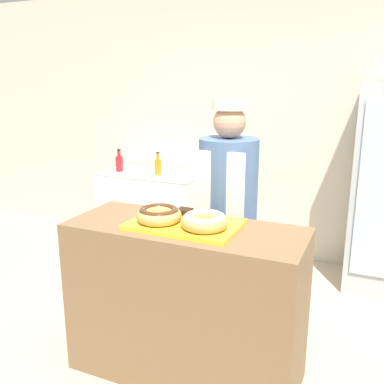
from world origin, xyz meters
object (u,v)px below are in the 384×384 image
object	(u,v)px
donut_chocolate_glaze	(159,214)
brownie_back_left	(184,211)
donut_light_glaze	(205,220)
bottle_orange	(158,166)
brownie_back_right	(206,214)
baker_person	(227,216)
bottle_red	(119,163)
chest_freezer	(153,210)
serving_tray	(185,224)

from	to	relation	value
donut_chocolate_glaze	brownie_back_left	xyz separation A→B (m)	(0.07, 0.19, -0.03)
donut_light_glaze	bottle_orange	world-z (taller)	bottle_orange
donut_light_glaze	brownie_back_left	size ratio (longest dim) A/B	3.12
brownie_back_right	baker_person	distance (m)	0.45
bottle_orange	bottle_red	bearing A→B (deg)	179.89
chest_freezer	bottle_orange	distance (m)	0.53
donut_chocolate_glaze	brownie_back_left	world-z (taller)	donut_chocolate_glaze
brownie_back_right	baker_person	world-z (taller)	baker_person
donut_chocolate_glaze	bottle_orange	world-z (taller)	bottle_orange
donut_chocolate_glaze	baker_person	xyz separation A→B (m)	(0.20, 0.62, -0.17)
brownie_back_left	brownie_back_right	distance (m)	0.14
brownie_back_left	brownie_back_right	bearing A→B (deg)	0.00
brownie_back_left	bottle_red	distance (m)	2.13
brownie_back_left	bottle_orange	bearing A→B (deg)	123.37
serving_tray	donut_light_glaze	bearing A→B (deg)	-19.65
donut_light_glaze	bottle_red	world-z (taller)	bottle_red
donut_light_glaze	brownie_back_left	bearing A→B (deg)	137.62
bottle_red	brownie_back_right	bearing A→B (deg)	-43.40
donut_chocolate_glaze	bottle_orange	size ratio (longest dim) A/B	1.10
donut_chocolate_glaze	chest_freezer	bearing A→B (deg)	120.18
brownie_back_left	donut_light_glaze	bearing A→B (deg)	-42.38
baker_person	chest_freezer	distance (m)	1.80
serving_tray	brownie_back_left	xyz separation A→B (m)	(-0.07, 0.14, 0.03)
brownie_back_left	brownie_back_right	world-z (taller)	same
baker_person	chest_freezer	bearing A→B (deg)	136.40
donut_chocolate_glaze	donut_light_glaze	distance (m)	0.28
brownie_back_left	chest_freezer	distance (m)	2.06
donut_chocolate_glaze	chest_freezer	distance (m)	2.19
donut_light_glaze	bottle_orange	size ratio (longest dim) A/B	1.10
serving_tray	bottle_orange	distance (m)	1.99
bottle_red	baker_person	bearing A→B (deg)	-34.49
serving_tray	donut_light_glaze	world-z (taller)	donut_light_glaze
brownie_back_right	chest_freezer	world-z (taller)	brownie_back_right
bottle_orange	bottle_red	distance (m)	0.47
donut_light_glaze	bottle_red	bearing A→B (deg)	134.41
donut_light_glaze	serving_tray	bearing A→B (deg)	160.35
chest_freezer	baker_person	bearing A→B (deg)	-43.60
brownie_back_left	bottle_orange	distance (m)	1.83
donut_chocolate_glaze	chest_freezer	size ratio (longest dim) A/B	0.25
donut_light_glaze	bottle_red	distance (m)	2.42
serving_tray	donut_chocolate_glaze	bearing A→B (deg)	-160.35
donut_light_glaze	chest_freezer	world-z (taller)	donut_light_glaze
baker_person	bottle_red	xyz separation A→B (m)	(-1.61, 1.10, 0.06)
donut_chocolate_glaze	bottle_red	xyz separation A→B (m)	(-1.40, 1.72, -0.11)
donut_light_glaze	brownie_back_left	xyz separation A→B (m)	(-0.21, 0.19, -0.03)
donut_chocolate_glaze	baker_person	world-z (taller)	baker_person
brownie_back_right	brownie_back_left	bearing A→B (deg)	180.00
donut_chocolate_glaze	brownie_back_right	distance (m)	0.29
serving_tray	bottle_red	bearing A→B (deg)	132.75
brownie_back_left	chest_freezer	xyz separation A→B (m)	(-1.13, 1.63, -0.58)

